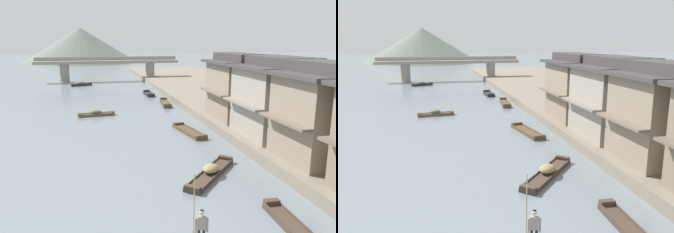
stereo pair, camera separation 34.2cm
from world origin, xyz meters
The scene contains 14 objects.
riverbank_right centered at (15.78, 30.00, 0.39)m, with size 18.00×110.00×0.78m, color slate.
boatman_person centered at (-0.24, 3.25, 1.50)m, with size 0.57×0.31×3.04m.
boat_moored_nearest centered at (-3.38, 29.75, 0.23)m, with size 4.01×1.26×0.66m.
boat_moored_second centered at (-5.34, 55.83, 0.28)m, with size 3.81×2.18×0.76m.
boat_moored_third centered at (5.46, 34.44, 0.17)m, with size 1.52×5.10×0.53m.
boat_moored_far centered at (4.51, 20.68, 0.14)m, with size 1.91×5.15×0.42m.
boat_midriver_drifting centered at (4.72, 42.53, 0.17)m, with size 1.17×4.07×0.50m.
boat_midriver_upstream centered at (3.00, 10.93, 0.23)m, with size 4.58×5.00×0.71m.
boat_upstream_distant centered at (4.38, 4.04, 0.16)m, with size 1.02×4.94×0.47m.
house_waterfront_second centered at (9.74, 10.26, 3.79)m, with size 5.40×5.65×6.14m.
house_waterfront_tall centered at (10.23, 16.09, 3.78)m, with size 6.37×6.66×6.14m.
house_waterfront_narrow centered at (9.73, 22.35, 3.78)m, with size 5.38×6.68×6.14m.
stone_bridge centered at (0.00, 62.65, 3.17)m, with size 28.44×2.40×4.78m.
hill_far_west centered at (-6.28, 123.59, 6.23)m, with size 41.60×41.60×12.47m, color slate.
Camera 1 is at (-4.01, -7.51, 8.14)m, focal length 36.40 mm.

